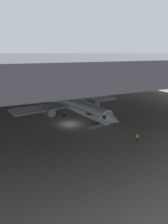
{
  "coord_description": "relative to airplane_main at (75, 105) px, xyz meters",
  "views": [
    {
      "loc": [
        -16.62,
        -41.8,
        16.4
      ],
      "look_at": [
        4.05,
        0.49,
        2.39
      ],
      "focal_mm": 32.08,
      "sensor_mm": 36.0,
      "label": 1
    }
  ],
  "objects": [
    {
      "name": "hangar_structure",
      "position": [
        -3.47,
        9.12,
        12.23
      ],
      "size": [
        121.0,
        99.0,
        16.1
      ],
      "color": "#4C4F54",
      "rests_on": "ground_plane"
    },
    {
      "name": "crew_worker_near_nose",
      "position": [
        4.59,
        -19.31,
        -2.26
      ],
      "size": [
        0.54,
        0.28,
        1.7
      ],
      "color": "#232838",
      "rests_on": "ground_plane"
    },
    {
      "name": "ground_plane",
      "position": [
        -3.39,
        -4.65,
        -3.23
      ],
      "size": [
        110.0,
        110.0,
        0.0
      ],
      "primitive_type": "plane",
      "color": "gray"
    },
    {
      "name": "airplane_main",
      "position": [
        0.0,
        0.0,
        0.0
      ],
      "size": [
        31.46,
        32.27,
        10.3
      ],
      "color": "white",
      "rests_on": "ground_plane"
    },
    {
      "name": "boarding_stairs",
      "position": [
        0.94,
        -8.98,
        -2.52
      ],
      "size": [
        4.13,
        2.04,
        4.42
      ],
      "color": "slate",
      "rests_on": "ground_plane"
    },
    {
      "name": "crew_worker_by_stairs",
      "position": [
        1.55,
        -7.34,
        -2.26
      ],
      "size": [
        0.32,
        0.53,
        1.7
      ],
      "color": "#232838",
      "rests_on": "ground_plane"
    }
  ]
}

